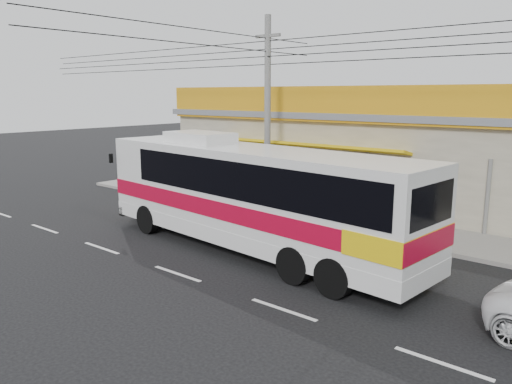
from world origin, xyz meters
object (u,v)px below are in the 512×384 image
(motorbike_dark, at_px, (153,179))
(motorbike_red, at_px, (211,185))
(coach_bus, at_px, (255,192))
(utility_pole, at_px, (268,51))

(motorbike_dark, bearing_deg, motorbike_red, -84.28)
(coach_bus, relative_size, motorbike_red, 6.03)
(coach_bus, relative_size, utility_pole, 0.38)
(coach_bus, xyz_separation_m, motorbike_dark, (-11.75, 5.10, -1.50))
(motorbike_red, bearing_deg, motorbike_dark, 71.63)
(utility_pole, bearing_deg, motorbike_dark, 178.17)
(motorbike_dark, xyz_separation_m, utility_pole, (8.45, -0.27, 6.51))
(motorbike_red, distance_m, motorbike_dark, 4.34)
(motorbike_red, height_order, motorbike_dark, motorbike_red)
(motorbike_red, bearing_deg, utility_pole, -119.81)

